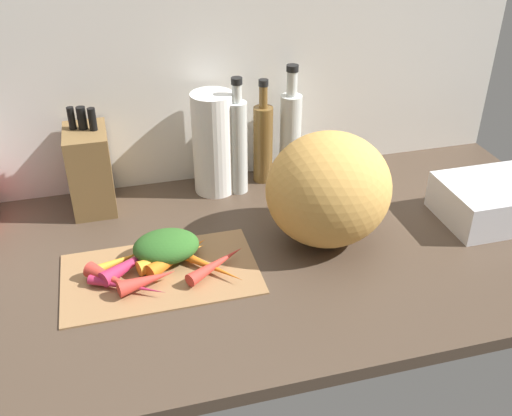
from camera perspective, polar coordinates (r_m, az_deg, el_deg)
ground_plane at (r=134.83cm, az=-1.67°, el=-4.75°), size 170.00×80.00×3.00cm
wall_back at (r=154.22cm, az=-5.30°, el=13.17°), size 170.00×3.00×60.00cm
cutting_board at (r=128.47cm, az=-9.24°, el=-6.26°), size 41.69×24.49×0.80cm
carrot_0 at (r=123.54cm, az=-10.50°, el=-6.91°), size 12.74×6.39×3.47cm
carrot_1 at (r=124.00cm, az=-12.40°, el=-7.40°), size 15.84×10.19×2.08cm
carrot_2 at (r=130.56cm, az=-13.53°, el=-5.17°), size 12.86×7.38×2.64cm
carrot_3 at (r=129.54cm, az=-11.60°, el=-5.01°), size 16.22×13.06×3.41cm
carrot_4 at (r=126.33cm, az=-4.16°, el=-5.82°), size 11.71×12.80×2.00cm
carrot_5 at (r=126.71cm, az=-3.83°, el=-5.42°), size 14.85×11.06×2.89cm
carrot_6 at (r=125.74cm, az=-14.00°, el=-6.61°), size 10.65×10.76×3.47cm
carrot_7 at (r=129.47cm, az=-7.56°, el=-4.60°), size 15.45×11.86×3.42cm
carrot_8 at (r=129.36cm, az=-8.12°, el=-4.71°), size 16.11×8.28×3.33cm
carrot_greens_pile at (r=130.32cm, az=-8.72°, el=-3.70°), size 14.54×11.18×6.15cm
winter_squash at (r=132.08cm, az=7.08°, el=1.74°), size 28.45×26.45×26.34cm
knife_block at (r=150.76cm, az=-15.81°, el=3.66°), size 10.21×14.69×26.52cm
paper_towel_roll at (r=152.20cm, az=-4.15°, el=6.26°), size 10.81×10.81×26.98cm
bottle_0 at (r=151.35cm, az=-1.78°, el=6.16°), size 5.01×5.01×31.23cm
bottle_1 at (r=157.59cm, az=0.69°, el=6.46°), size 5.25×5.25×28.62cm
bottle_2 at (r=159.33cm, az=3.36°, el=7.30°), size 5.73×5.73×31.64cm
dish_rack at (r=154.73cm, az=22.02°, el=0.65°), size 25.01×19.82×9.51cm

